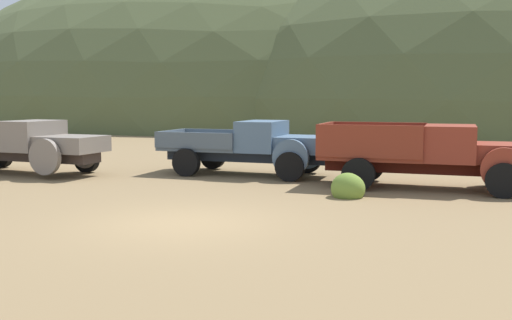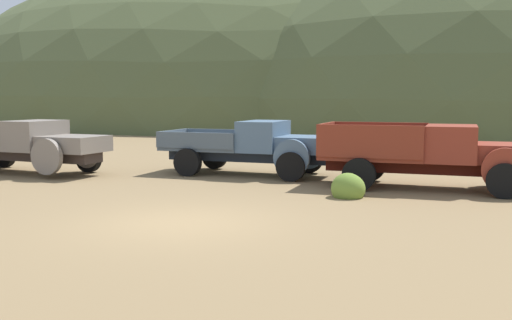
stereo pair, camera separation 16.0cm
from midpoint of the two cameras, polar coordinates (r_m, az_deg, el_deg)
The scene contains 6 objects.
ground_plane at distance 12.80m, azimuth -7.45°, elevation -6.11°, with size 300.00×300.00×0.00m, color olive.
hill_distant at distance 79.51m, azimuth 2.49°, elevation 4.14°, with size 97.92×79.60×41.18m, color #4C5633.
truck_primer_gray at distance 22.23m, azimuth -21.26°, elevation 1.34°, with size 6.73×2.88×1.89m.
truck_chalk_blue at distance 20.36m, azimuth 0.19°, elevation 1.31°, with size 6.28×3.12×1.89m.
truck_rust_red at distance 18.05m, azimuth 17.55°, elevation 0.49°, with size 6.59×3.15×1.91m.
bush_front_left at distance 16.11m, azimuth 8.64°, elevation -2.76°, with size 0.93×0.91×0.86m.
Camera 1 is at (6.97, -10.38, 2.69)m, focal length 41.17 mm.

